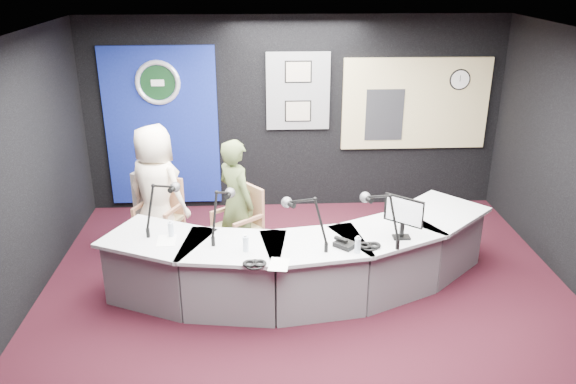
{
  "coord_description": "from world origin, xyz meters",
  "views": [
    {
      "loc": [
        -0.49,
        -5.1,
        3.51
      ],
      "look_at": [
        -0.2,
        0.8,
        1.1
      ],
      "focal_mm": 36.0,
      "sensor_mm": 36.0,
      "label": 1
    }
  ],
  "objects_px": {
    "broadcast_desk": "(303,260)",
    "person_man": "(156,191)",
    "armchair_right": "(237,222)",
    "person_woman": "(236,203)",
    "armchair_left": "(159,215)"
  },
  "relations": [
    {
      "from": "broadcast_desk",
      "to": "person_man",
      "type": "height_order",
      "value": "person_man"
    },
    {
      "from": "armchair_right",
      "to": "person_woman",
      "type": "relative_size",
      "value": 0.67
    },
    {
      "from": "person_man",
      "to": "armchair_left",
      "type": "bearing_deg",
      "value": -0.0
    },
    {
      "from": "broadcast_desk",
      "to": "person_man",
      "type": "relative_size",
      "value": 2.68
    },
    {
      "from": "armchair_left",
      "to": "person_man",
      "type": "relative_size",
      "value": 0.62
    },
    {
      "from": "person_man",
      "to": "person_woman",
      "type": "height_order",
      "value": "person_man"
    },
    {
      "from": "armchair_left",
      "to": "person_woman",
      "type": "bearing_deg",
      "value": 8.33
    },
    {
      "from": "broadcast_desk",
      "to": "armchair_right",
      "type": "distance_m",
      "value": 1.05
    },
    {
      "from": "broadcast_desk",
      "to": "armchair_left",
      "type": "bearing_deg",
      "value": 150.32
    },
    {
      "from": "armchair_right",
      "to": "person_woman",
      "type": "distance_m",
      "value": 0.26
    },
    {
      "from": "armchair_left",
      "to": "armchair_right",
      "type": "xyz_separation_m",
      "value": [
        0.99,
        -0.27,
        0.01
      ]
    },
    {
      "from": "broadcast_desk",
      "to": "person_woman",
      "type": "relative_size",
      "value": 2.86
    },
    {
      "from": "broadcast_desk",
      "to": "armchair_left",
      "type": "relative_size",
      "value": 4.34
    },
    {
      "from": "broadcast_desk",
      "to": "armchair_left",
      "type": "height_order",
      "value": "armchair_left"
    },
    {
      "from": "broadcast_desk",
      "to": "person_man",
      "type": "bearing_deg",
      "value": 150.32
    }
  ]
}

